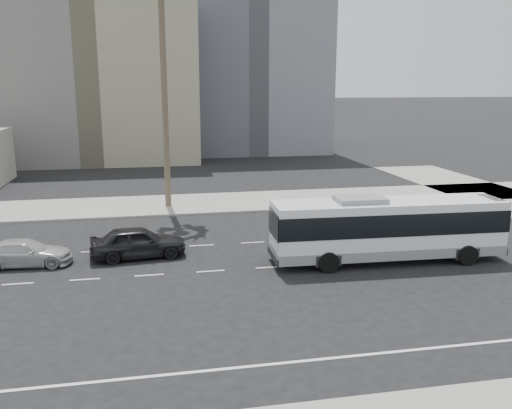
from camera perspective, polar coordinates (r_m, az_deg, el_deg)
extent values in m
plane|color=black|center=(27.55, 1.42, -6.68)|extent=(700.00, 700.00, 0.00)
cube|color=gray|center=(42.24, -3.15, 0.23)|extent=(120.00, 7.00, 0.15)
cube|color=slate|center=(70.66, -16.65, 11.98)|extent=(24.00, 18.00, 18.00)
cube|color=#595B63|center=(78.68, -1.17, 15.41)|extent=(20.00, 20.00, 26.00)
cube|color=#B7B3A3|center=(275.71, -10.76, 15.02)|extent=(42.00, 42.00, 44.00)
cube|color=slate|center=(261.65, 0.06, 18.23)|extent=(26.00, 26.00, 70.00)
cube|color=slate|center=(295.99, 3.84, 16.57)|extent=(22.00, 22.00, 60.00)
cube|color=silver|center=(28.90, 13.74, -2.25)|extent=(12.13, 3.10, 2.70)
cube|color=black|center=(28.81, 13.78, -1.55)|extent=(12.19, 3.17, 1.14)
cube|color=gray|center=(29.22, 13.62, -4.51)|extent=(12.15, 3.15, 0.52)
cube|color=gray|center=(27.96, 10.99, 0.45)|extent=(2.55, 1.75, 0.31)
cube|color=#262628|center=(31.45, 23.34, 0.49)|extent=(0.69, 1.89, 0.31)
cylinder|color=black|center=(29.97, 21.38, -4.92)|extent=(1.04, 0.31, 1.04)
cylinder|color=black|center=(32.13, 18.86, -3.58)|extent=(1.04, 0.31, 1.04)
cylinder|color=black|center=(26.82, 7.88, -6.17)|extent=(1.04, 0.31, 1.04)
cylinder|color=black|center=(29.21, 6.19, -4.55)|extent=(1.04, 0.31, 1.04)
imported|color=black|center=(29.54, -12.35, -3.90)|extent=(2.50, 5.19, 1.71)
imported|color=#AFAFAF|center=(30.07, -23.18, -4.72)|extent=(2.09, 4.69, 1.34)
cylinder|color=brown|center=(40.19, -9.65, 11.35)|extent=(0.46, 0.46, 16.70)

